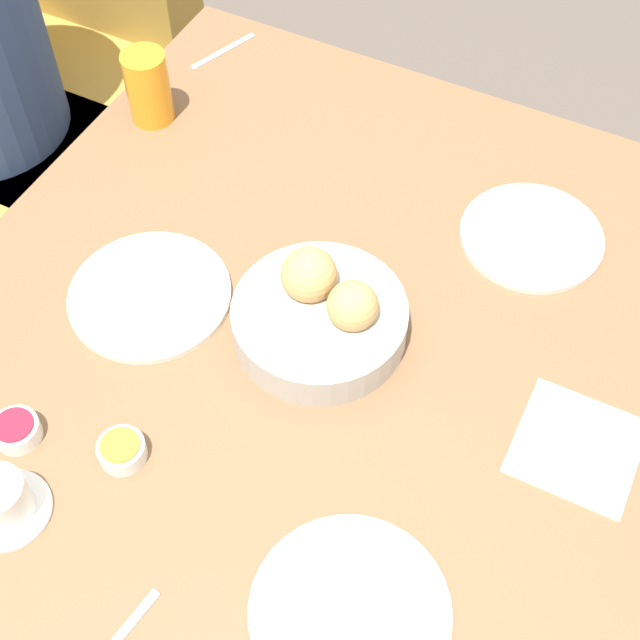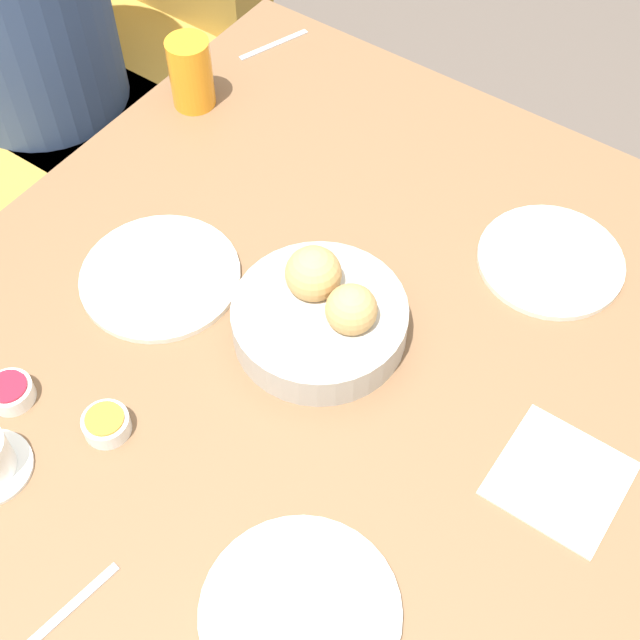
{
  "view_description": "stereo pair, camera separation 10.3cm",
  "coord_description": "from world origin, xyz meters",
  "px_view_note": "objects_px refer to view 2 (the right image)",
  "views": [
    {
      "loc": [
        -0.61,
        -0.33,
        1.74
      ],
      "look_at": [
        0.03,
        -0.0,
        0.76
      ],
      "focal_mm": 50.0,
      "sensor_mm": 36.0,
      "label": 1
    },
    {
      "loc": [
        -0.56,
        -0.41,
        1.74
      ],
      "look_at": [
        0.03,
        -0.0,
        0.76
      ],
      "focal_mm": 50.0,
      "sensor_mm": 36.0,
      "label": 2
    }
  ],
  "objects_px": {
    "juice_glass": "(191,73)",
    "plate_near_left": "(300,612)",
    "seated_person": "(36,59)",
    "jam_bowl_honey": "(106,424)",
    "plate_far_center": "(160,276)",
    "knife_silver": "(51,625)",
    "plate_near_right": "(551,261)",
    "spoon_coffee": "(274,45)",
    "jam_bowl_berry": "(10,392)",
    "napkin": "(560,479)",
    "bread_basket": "(324,314)"
  },
  "relations": [
    {
      "from": "seated_person",
      "to": "juice_glass",
      "type": "distance_m",
      "value": 0.62
    },
    {
      "from": "plate_far_center",
      "to": "knife_silver",
      "type": "xyz_separation_m",
      "value": [
        -0.45,
        -0.23,
        -0.0
      ]
    },
    {
      "from": "spoon_coffee",
      "to": "plate_near_right",
      "type": "bearing_deg",
      "value": -105.4
    },
    {
      "from": "plate_far_center",
      "to": "knife_silver",
      "type": "relative_size",
      "value": 1.23
    },
    {
      "from": "jam_bowl_honey",
      "to": "napkin",
      "type": "xyz_separation_m",
      "value": [
        0.27,
        -0.51,
        -0.01
      ]
    },
    {
      "from": "bread_basket",
      "to": "plate_near_right",
      "type": "height_order",
      "value": "bread_basket"
    },
    {
      "from": "plate_near_left",
      "to": "jam_bowl_berry",
      "type": "height_order",
      "value": "jam_bowl_berry"
    },
    {
      "from": "plate_near_right",
      "to": "spoon_coffee",
      "type": "xyz_separation_m",
      "value": [
        0.18,
        0.65,
        -0.0
      ]
    },
    {
      "from": "juice_glass",
      "to": "jam_bowl_honey",
      "type": "relative_size",
      "value": 2.01
    },
    {
      "from": "plate_near_right",
      "to": "napkin",
      "type": "distance_m",
      "value": 0.35
    },
    {
      "from": "plate_far_center",
      "to": "jam_bowl_berry",
      "type": "relative_size",
      "value": 3.81
    },
    {
      "from": "plate_near_left",
      "to": "seated_person",
      "type": "bearing_deg",
      "value": 60.17
    },
    {
      "from": "plate_near_left",
      "to": "knife_silver",
      "type": "relative_size",
      "value": 1.22
    },
    {
      "from": "plate_near_right",
      "to": "knife_silver",
      "type": "bearing_deg",
      "value": 164.64
    },
    {
      "from": "plate_far_center",
      "to": "jam_bowl_honey",
      "type": "relative_size",
      "value": 3.81
    },
    {
      "from": "seated_person",
      "to": "plate_near_right",
      "type": "height_order",
      "value": "seated_person"
    },
    {
      "from": "seated_person",
      "to": "bread_basket",
      "type": "bearing_deg",
      "value": -109.51
    },
    {
      "from": "plate_far_center",
      "to": "jam_bowl_honey",
      "type": "bearing_deg",
      "value": -154.27
    },
    {
      "from": "plate_far_center",
      "to": "juice_glass",
      "type": "distance_m",
      "value": 0.39
    },
    {
      "from": "jam_bowl_berry",
      "to": "spoon_coffee",
      "type": "height_order",
      "value": "jam_bowl_berry"
    },
    {
      "from": "plate_near_right",
      "to": "spoon_coffee",
      "type": "relative_size",
      "value": 1.57
    },
    {
      "from": "jam_bowl_honey",
      "to": "knife_silver",
      "type": "bearing_deg",
      "value": -151.62
    },
    {
      "from": "knife_silver",
      "to": "spoon_coffee",
      "type": "bearing_deg",
      "value": 23.26
    },
    {
      "from": "seated_person",
      "to": "juice_glass",
      "type": "bearing_deg",
      "value": -99.14
    },
    {
      "from": "plate_far_center",
      "to": "jam_bowl_honey",
      "type": "distance_m",
      "value": 0.25
    },
    {
      "from": "seated_person",
      "to": "plate_far_center",
      "type": "distance_m",
      "value": 0.9
    },
    {
      "from": "jam_bowl_honey",
      "to": "napkin",
      "type": "relative_size",
      "value": 0.4
    },
    {
      "from": "napkin",
      "to": "plate_near_right",
      "type": "bearing_deg",
      "value": 28.31
    },
    {
      "from": "plate_near_left",
      "to": "napkin",
      "type": "height_order",
      "value": "plate_near_left"
    },
    {
      "from": "plate_near_right",
      "to": "plate_far_center",
      "type": "distance_m",
      "value": 0.58
    },
    {
      "from": "seated_person",
      "to": "jam_bowl_honey",
      "type": "xyz_separation_m",
      "value": [
        -0.65,
        -0.87,
        0.22
      ]
    },
    {
      "from": "knife_silver",
      "to": "seated_person",
      "type": "bearing_deg",
      "value": 48.78
    },
    {
      "from": "bread_basket",
      "to": "plate_far_center",
      "type": "distance_m",
      "value": 0.26
    },
    {
      "from": "plate_near_right",
      "to": "knife_silver",
      "type": "distance_m",
      "value": 0.84
    },
    {
      "from": "plate_near_left",
      "to": "jam_bowl_honey",
      "type": "xyz_separation_m",
      "value": [
        0.05,
        0.34,
        0.01
      ]
    },
    {
      "from": "seated_person",
      "to": "plate_far_center",
      "type": "bearing_deg",
      "value": -118.73
    },
    {
      "from": "plate_near_left",
      "to": "juice_glass",
      "type": "bearing_deg",
      "value": 47.47
    },
    {
      "from": "plate_near_left",
      "to": "knife_silver",
      "type": "bearing_deg",
      "value": 127.75
    },
    {
      "from": "bread_basket",
      "to": "plate_near_right",
      "type": "xyz_separation_m",
      "value": [
        0.3,
        -0.2,
        -0.03
      ]
    },
    {
      "from": "juice_glass",
      "to": "knife_silver",
      "type": "distance_m",
      "value": 0.9
    },
    {
      "from": "plate_far_center",
      "to": "jam_bowl_berry",
      "type": "xyz_separation_m",
      "value": [
        -0.27,
        0.03,
        0.01
      ]
    },
    {
      "from": "plate_near_left",
      "to": "jam_bowl_honey",
      "type": "relative_size",
      "value": 3.77
    },
    {
      "from": "plate_near_right",
      "to": "napkin",
      "type": "relative_size",
      "value": 1.41
    },
    {
      "from": "plate_near_left",
      "to": "spoon_coffee",
      "type": "bearing_deg",
      "value": 38.52
    },
    {
      "from": "juice_glass",
      "to": "plate_near_left",
      "type": "bearing_deg",
      "value": -132.53
    },
    {
      "from": "jam_bowl_berry",
      "to": "napkin",
      "type": "bearing_deg",
      "value": -64.46
    },
    {
      "from": "plate_near_right",
      "to": "juice_glass",
      "type": "distance_m",
      "value": 0.67
    },
    {
      "from": "plate_near_left",
      "to": "napkin",
      "type": "distance_m",
      "value": 0.36
    },
    {
      "from": "bread_basket",
      "to": "napkin",
      "type": "distance_m",
      "value": 0.37
    },
    {
      "from": "plate_near_right",
      "to": "jam_bowl_honey",
      "type": "relative_size",
      "value": 3.51
    }
  ]
}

